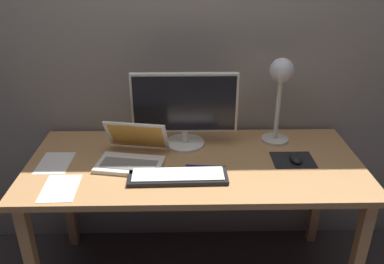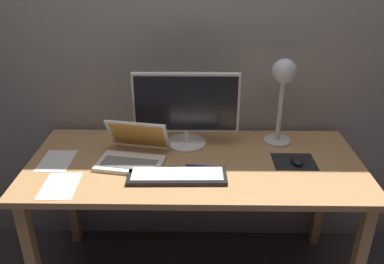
{
  "view_description": "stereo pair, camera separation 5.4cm",
  "coord_description": "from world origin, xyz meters",
  "views": [
    {
      "loc": [
        -0.05,
        -1.64,
        1.68
      ],
      "look_at": [
        -0.01,
        -0.05,
        0.92
      ],
      "focal_mm": 36.76,
      "sensor_mm": 36.0,
      "label": 1
    },
    {
      "loc": [
        0.01,
        -1.64,
        1.68
      ],
      "look_at": [
        -0.01,
        -0.05,
        0.92
      ],
      "focal_mm": 36.76,
      "sensor_mm": 36.0,
      "label": 2
    }
  ],
  "objects": [
    {
      "name": "desk_lamp",
      "position": [
        0.43,
        0.21,
        1.06
      ],
      "size": [
        0.14,
        0.14,
        0.45
      ],
      "color": "beige",
      "rests_on": "desk"
    },
    {
      "name": "pen",
      "position": [
        0.03,
        -0.05,
        0.74
      ],
      "size": [
        0.14,
        0.02,
        0.01
      ],
      "primitive_type": "cylinder",
      "rotation": [
        0.0,
        1.57,
        -0.12
      ],
      "color": "#2633A5",
      "rests_on": "desk"
    },
    {
      "name": "mouse",
      "position": [
        0.48,
        -0.01,
        0.76
      ],
      "size": [
        0.06,
        0.1,
        0.03
      ],
      "primitive_type": "ellipsoid",
      "color": "black",
      "rests_on": "mousepad"
    },
    {
      "name": "back_wall",
      "position": [
        0.0,
        0.4,
        1.3
      ],
      "size": [
        4.8,
        0.06,
        2.6
      ],
      "primitive_type": "cube",
      "color": "gray",
      "rests_on": "ground"
    },
    {
      "name": "mousepad",
      "position": [
        0.48,
        -0.0,
        0.74
      ],
      "size": [
        0.2,
        0.16,
        0.0
      ],
      "primitive_type": "cube",
      "color": "black",
      "rests_on": "desk"
    },
    {
      "name": "laptop",
      "position": [
        -0.29,
        0.02,
        0.79
      ],
      "size": [
        0.35,
        0.32,
        0.18
      ],
      "color": "silver",
      "rests_on": "desk"
    },
    {
      "name": "paper_sheet_by_keyboard",
      "position": [
        -0.58,
        -0.22,
        0.74
      ],
      "size": [
        0.15,
        0.21,
        0.0
      ],
      "primitive_type": "cube",
      "rotation": [
        0.0,
        0.0,
        0.03
      ],
      "color": "white",
      "rests_on": "desk"
    },
    {
      "name": "keyboard_main",
      "position": [
        -0.08,
        -0.15,
        0.75
      ],
      "size": [
        0.44,
        0.15,
        0.03
      ],
      "color": "black",
      "rests_on": "desk"
    },
    {
      "name": "monitor",
      "position": [
        -0.05,
        0.17,
        0.95
      ],
      "size": [
        0.53,
        0.2,
        0.39
      ],
      "color": "silver",
      "rests_on": "desk"
    },
    {
      "name": "paper_sheet_near_mouse",
      "position": [
        -0.67,
        -0.01,
        0.74
      ],
      "size": [
        0.15,
        0.21,
        0.0
      ],
      "primitive_type": "cube",
      "rotation": [
        0.0,
        0.0,
        -0.01
      ],
      "color": "white",
      "rests_on": "desk"
    },
    {
      "name": "desk",
      "position": [
        0.0,
        0.0,
        0.66
      ],
      "size": [
        1.6,
        0.7,
        0.74
      ],
      "color": "tan",
      "rests_on": "ground"
    }
  ]
}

